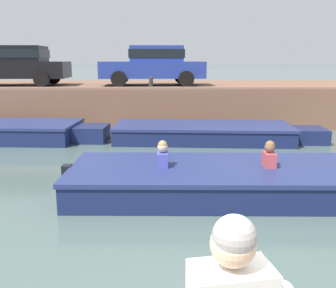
# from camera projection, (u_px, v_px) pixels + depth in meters

# --- Properties ---
(ground_plane) EXTENTS (400.00, 400.00, 0.00)m
(ground_plane) POSITION_uv_depth(u_px,v_px,m) (163.00, 180.00, 7.78)
(ground_plane) COLOR #4C605B
(far_quay_wall) EXTENTS (60.00, 6.00, 1.44)m
(far_quay_wall) POSITION_uv_depth(u_px,v_px,m) (163.00, 101.00, 16.00)
(far_quay_wall) COLOR brown
(far_quay_wall) RESTS_ON ground
(far_wall_coping) EXTENTS (60.00, 0.24, 0.08)m
(far_wall_coping) POSITION_uv_depth(u_px,v_px,m) (163.00, 88.00, 13.02)
(far_wall_coping) COLOR #9F6C52
(far_wall_coping) RESTS_ON far_quay_wall
(boat_moored_west_navy) EXTENTS (6.06, 2.35, 0.55)m
(boat_moored_west_navy) POSITION_uv_depth(u_px,v_px,m) (4.00, 131.00, 11.59)
(boat_moored_west_navy) COLOR navy
(boat_moored_west_navy) RESTS_ON ground
(boat_moored_central_navy) EXTENTS (6.44, 2.32, 0.51)m
(boat_moored_central_navy) POSITION_uv_depth(u_px,v_px,m) (211.00, 133.00, 11.44)
(boat_moored_central_navy) COLOR navy
(boat_moored_central_navy) RESTS_ON ground
(motorboat_passing) EXTENTS (6.85, 2.25, 1.02)m
(motorboat_passing) POSITION_uv_depth(u_px,v_px,m) (237.00, 180.00, 6.89)
(motorboat_passing) COLOR navy
(motorboat_passing) RESTS_ON ground
(car_leftmost_black) EXTENTS (4.29, 2.08, 1.54)m
(car_leftmost_black) POSITION_uv_depth(u_px,v_px,m) (15.00, 64.00, 14.79)
(car_leftmost_black) COLOR black
(car_leftmost_black) RESTS_ON far_quay_wall
(car_left_inner_blue) EXTENTS (4.19, 2.12, 1.54)m
(car_left_inner_blue) POSITION_uv_depth(u_px,v_px,m) (154.00, 64.00, 14.87)
(car_left_inner_blue) COLOR #233893
(car_left_inner_blue) RESTS_ON far_quay_wall
(mooring_bollard_mid) EXTENTS (0.15, 0.15, 0.45)m
(mooring_bollard_mid) POSITION_uv_depth(u_px,v_px,m) (151.00, 82.00, 13.10)
(mooring_bollard_mid) COLOR #2D2B28
(mooring_bollard_mid) RESTS_ON far_quay_wall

